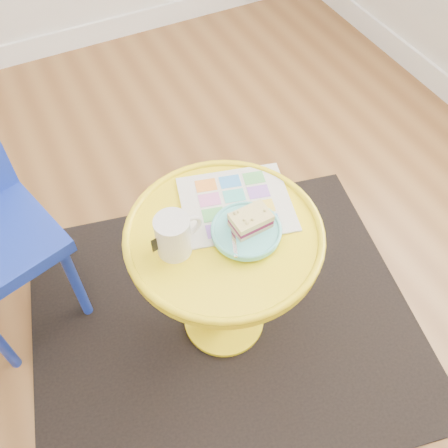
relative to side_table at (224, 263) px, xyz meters
name	(u,v)px	position (x,y,z in m)	size (l,w,h in m)	color
floor	(111,416)	(-0.46, -0.13, -0.37)	(4.00, 4.00, 0.00)	brown
rug	(224,320)	(0.00, 0.00, -0.36)	(1.30, 1.10, 0.01)	black
side_table	(224,263)	(0.00, 0.00, 0.00)	(0.54, 0.54, 0.51)	yellow
newspaper	(236,204)	(0.08, 0.07, 0.15)	(0.31, 0.26, 0.01)	silver
mug	(174,234)	(-0.14, 0.01, 0.21)	(0.13, 0.09, 0.12)	silver
plate	(246,231)	(0.05, -0.03, 0.16)	(0.19, 0.19, 0.02)	#61CEC9
cake_slice	(251,220)	(0.06, -0.03, 0.19)	(0.11, 0.07, 0.05)	#D3BC8C
fork	(233,233)	(0.01, -0.03, 0.17)	(0.07, 0.14, 0.00)	silver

